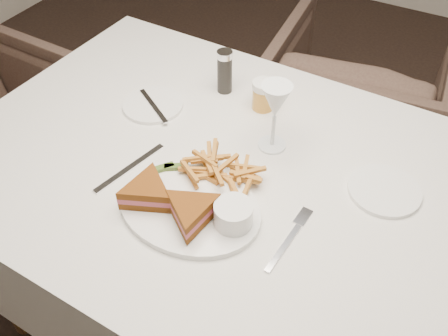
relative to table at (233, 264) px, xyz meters
name	(u,v)px	position (x,y,z in m)	size (l,w,h in m)	color
table	(233,264)	(0.00, 0.00, 0.00)	(1.36, 0.91, 0.75)	silver
chair_far	(357,95)	(0.04, 0.99, -0.03)	(0.67, 0.63, 0.69)	#4A362D
table_setting	(217,169)	(-0.02, -0.05, 0.41)	(0.78, 0.59, 0.18)	white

